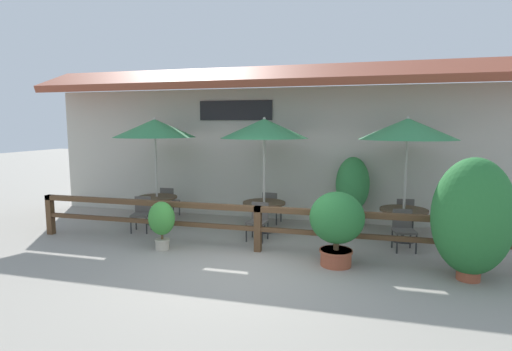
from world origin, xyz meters
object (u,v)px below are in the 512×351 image
chair_near_wallside (169,200)px  dining_table_near (157,202)px  chair_middle_wallside (271,206)px  patio_umbrella_far (408,129)px  potted_plant_tall_tropical (337,222)px  potted_plant_entrance_palm (352,186)px  chair_far_streetside (404,228)px  patio_umbrella_middle (264,129)px  potted_plant_corner_fern (162,221)px  dining_table_far (404,215)px  chair_far_wallside (404,213)px  potted_plant_broad_leaf (472,217)px  chair_middle_streetside (258,219)px  dining_table_middle (264,208)px  patio_umbrella_near (155,128)px  chair_near_streetside (142,212)px

chair_near_wallside → dining_table_near: bearing=94.3°
chair_middle_wallside → patio_umbrella_far: 3.89m
potted_plant_tall_tropical → potted_plant_entrance_palm: size_ratio=0.77×
chair_far_streetside → potted_plant_tall_tropical: 1.87m
dining_table_near → patio_umbrella_middle: 3.49m
dining_table_near → potted_plant_corner_fern: potted_plant_corner_fern is taller
chair_middle_wallside → dining_table_far: (3.23, -0.76, 0.11)m
dining_table_near → chair_far_streetside: bearing=-6.7°
chair_far_wallside → potted_plant_broad_leaf: bearing=98.8°
patio_umbrella_middle → potted_plant_corner_fern: 3.24m
dining_table_near → chair_middle_wallside: (2.92, 0.78, -0.11)m
dining_table_near → patio_umbrella_middle: (2.91, 0.01, 1.93)m
patio_umbrella_middle → chair_far_streetside: patio_umbrella_middle is taller
chair_far_wallside → chair_middle_streetside: bearing=18.7°
potted_plant_entrance_palm → patio_umbrella_far: bearing=-37.7°
potted_plant_corner_fern → chair_middle_wallside: bearing=58.2°
dining_table_near → dining_table_middle: bearing=0.2°
chair_near_wallside → chair_far_wallside: 6.28m
patio_umbrella_far → chair_far_streetside: 2.17m
dining_table_middle → patio_umbrella_far: 3.77m
dining_table_middle → dining_table_far: same height
dining_table_far → chair_far_streetside: chair_far_streetside is taller
dining_table_near → patio_umbrella_middle: bearing=0.2°
chair_middle_wallside → chair_middle_streetside: bearing=98.6°
dining_table_far → potted_plant_broad_leaf: potted_plant_broad_leaf is taller
chair_far_streetside → potted_plant_corner_fern: 5.05m
patio_umbrella_near → chair_far_streetside: size_ratio=3.29×
chair_far_wallside → potted_plant_tall_tropical: 3.14m
patio_umbrella_near → chair_near_streetside: (0.01, -0.79, -2.04)m
chair_middle_streetside → potted_plant_corner_fern: 2.15m
chair_near_wallside → potted_plant_broad_leaf: size_ratio=0.41×
chair_near_streetside → patio_umbrella_middle: size_ratio=0.30×
potted_plant_corner_fern → potted_plant_broad_leaf: potted_plant_broad_leaf is taller
chair_near_streetside → potted_plant_broad_leaf: (6.99, -1.36, 0.61)m
chair_near_wallside → chair_far_wallside: size_ratio=1.00×
chair_middle_streetside → potted_plant_corner_fern: (-1.76, -1.23, 0.14)m
dining_table_far → dining_table_middle: bearing=-179.8°
dining_table_far → potted_plant_broad_leaf: (0.85, -2.17, 0.50)m
chair_near_wallside → chair_middle_streetside: same height
potted_plant_entrance_palm → patio_umbrella_middle: bearing=-156.5°
chair_near_streetside → patio_umbrella_middle: 3.63m
chair_far_streetside → chair_far_wallside: same height
dining_table_middle → potted_plant_broad_leaf: potted_plant_broad_leaf is taller
chair_near_streetside → dining_table_far: size_ratio=0.81×
chair_near_streetside → patio_umbrella_middle: (2.90, 0.80, 2.04)m
patio_umbrella_near → patio_umbrella_far: same height
chair_far_wallside → potted_plant_tall_tropical: (-1.44, -2.77, 0.35)m
chair_far_streetside → chair_far_wallside: size_ratio=1.00×
dining_table_middle → chair_middle_wallside: bearing=89.4°
patio_umbrella_near → patio_umbrella_far: bearing=0.2°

